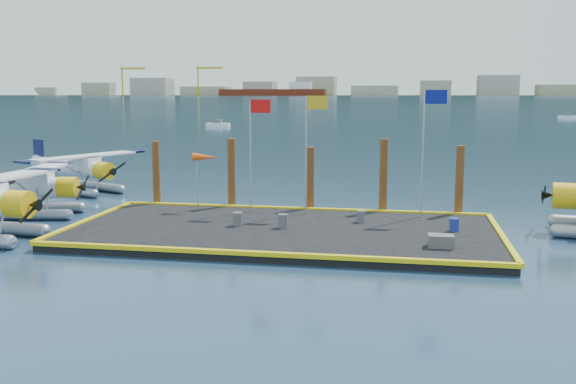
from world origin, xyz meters
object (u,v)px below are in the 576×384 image
Objects in this scene: seaplane_b at (25,190)px; seaplane_c at (81,171)px; piling_2 at (310,181)px; drum_4 at (454,225)px; drum_2 at (361,216)px; drum_1 at (283,221)px; flagpole_blue at (427,134)px; windsock at (205,158)px; drum_0 at (237,219)px; piling_1 at (232,176)px; piling_0 at (156,176)px; piling_3 at (383,179)px; flagpole_red at (254,138)px; flagpole_yellow at (310,136)px; piling_4 at (459,183)px; crate at (441,241)px.

seaplane_b is 1.02× the size of seaplane_c.
drum_4 is at bearing -32.25° from piling_2.
drum_2 is 0.95× the size of drum_4.
drum_1 is 5.57m from piling_2.
windsock is (-11.72, 0.00, -1.46)m from flagpole_blue.
piling_1 reaches higher than drum_0.
flagpole_blue is 1.62× the size of piling_0.
drum_1 is 0.10× the size of flagpole_blue.
drum_1 is 8.68m from flagpole_blue.
piling_3 is (0.96, 3.43, 1.46)m from drum_2.
flagpole_red is 8.99m from flagpole_blue.
drum_4 is (7.97, 0.72, -0.03)m from drum_1.
seaplane_b is 15.95m from flagpole_yellow.
drum_1 is 10.17m from piling_4.
drum_0 is at bearing 77.46° from seaplane_c.
flagpole_blue is 2.08× the size of windsock.
piling_0 is (-6.24, 5.34, 1.27)m from drum_0.
flagpole_yellow is (15.58, 1.56, 3.06)m from seaplane_b.
drum_1 is 7.65m from crate.
drum_0 reaches higher than crate.
drum_4 is 0.10× the size of flagpole_yellow.
flagpole_red is at bearing 0.00° from windsock.
piling_2 is 4.01m from piling_3.
windsock is (-12.21, 6.40, 2.56)m from crate.
drum_2 is 12.59m from piling_0.
drum_4 reaches higher than crate.
piling_1 is 4.50m from piling_2.
seaplane_c is 13.06m from windsock.
piling_0 reaches higher than drum_4.
drum_4 is 3.38m from crate.
drum_2 is (19.56, -8.65, -0.79)m from seaplane_c.
flagpole_yellow reaches higher than drum_0.
piling_3 is (4.00, 0.00, 0.25)m from piling_2.
seaplane_c is at bearing 142.46° from drum_0.
piling_2 reaches higher than seaplane_b.
flagpole_blue is 3.61m from piling_4.
drum_0 is 0.98× the size of drum_1.
crate is at bearing -51.41° from drum_2.
drum_0 is at bearing -40.56° from piling_0.
flagpole_red is at bearing 90.49° from drum_0.
piling_3 reaches higher than drum_1.
flagpole_yellow is at bearing 156.84° from drum_4.
piling_0 reaches higher than drum_1.
piling_0 reaches higher than seaplane_c.
piling_1 is at bearing 144.44° from crate.
drum_2 is at bearing -12.04° from windsock.
drum_1 is 0.17× the size of piling_0.
flagpole_blue is 6.98m from piling_2.
drum_0 is 10.24m from drum_4.
piling_2 is at bearing 0.00° from piling_1.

